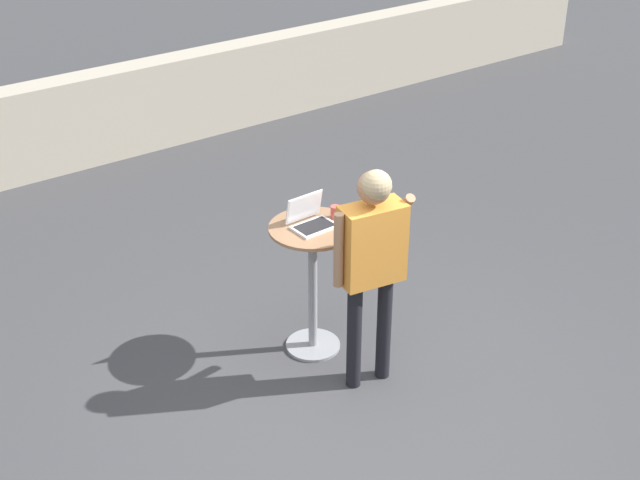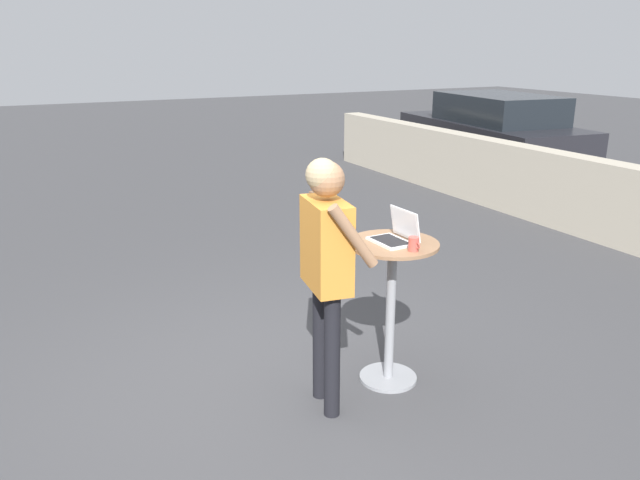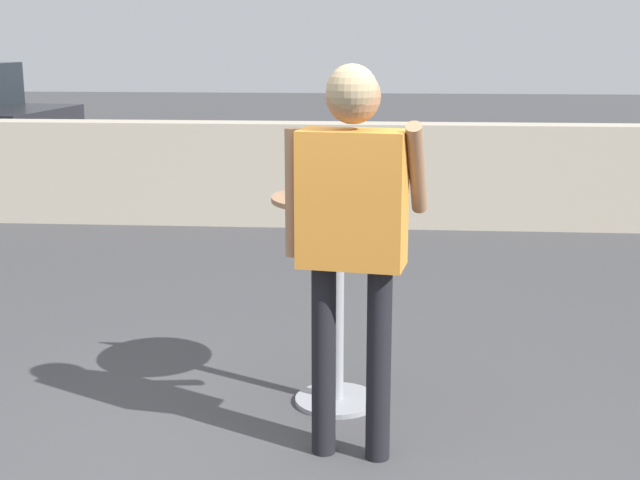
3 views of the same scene
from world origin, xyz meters
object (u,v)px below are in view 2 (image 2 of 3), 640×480
parked_car_near_street (492,132)px  cafe_table (391,293)px  standing_person (326,252)px  coffee_mug (414,244)px  laptop (396,235)px

parked_car_near_street → cafe_table: bearing=-46.7°
standing_person → parked_car_near_street: 8.86m
coffee_mug → standing_person: (-0.13, -0.60, -0.00)m
laptop → parked_car_near_street: (-5.73, 6.07, -0.35)m
laptop → coffee_mug: bearing=-1.2°
laptop → coffee_mug: (0.23, -0.00, -0.00)m
cafe_table → parked_car_near_street: bearing=133.3°
coffee_mug → parked_car_near_street: parked_car_near_street is taller
coffee_mug → standing_person: standing_person is taller
laptop → standing_person: 0.62m
laptop → parked_car_near_street: 8.35m
cafe_table → laptop: size_ratio=3.40×
cafe_table → standing_person: bearing=-80.8°
standing_person → parked_car_near_street: size_ratio=0.40×
coffee_mug → standing_person: size_ratio=0.06×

